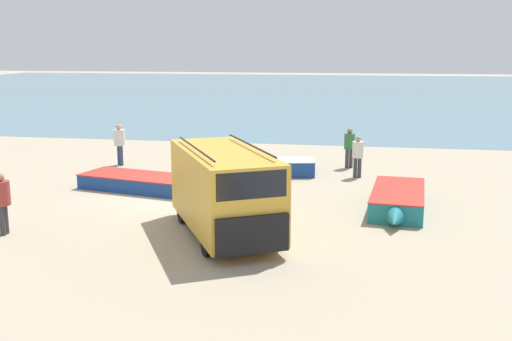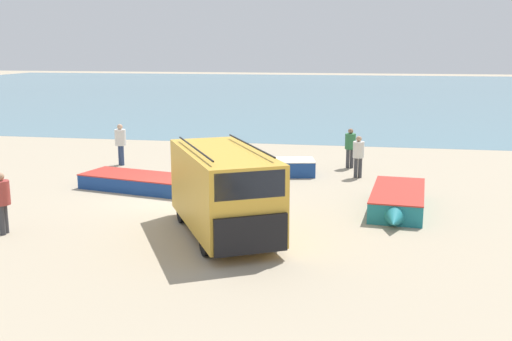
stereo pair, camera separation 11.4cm
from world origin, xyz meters
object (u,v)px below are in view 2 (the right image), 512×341
object	(u,v)px
fisherman_2	(120,141)
parked_van	(223,189)
fishing_rowboat_0	(398,201)
fisherman_1	(358,153)
fisherman_0	(2,198)
fishing_rowboat_1	(266,167)
fisherman_3	(350,144)
fishing_rowboat_2	(144,182)

from	to	relation	value
fisherman_2	parked_van	bearing A→B (deg)	-102.83
fishing_rowboat_0	fisherman_1	size ratio (longest dim) A/B	2.87
fishing_rowboat_0	fisherman_0	xyz separation A→B (m)	(-10.94, -4.46, 0.72)
fisherman_0	fisherman_2	size ratio (longest dim) A/B	0.96
fishing_rowboat_0	fisherman_0	world-z (taller)	fisherman_0
fishing_rowboat_0	fishing_rowboat_1	xyz separation A→B (m)	(-5.01, 4.56, -0.01)
fisherman_3	fisherman_1	bearing A→B (deg)	-0.66
fishing_rowboat_1	fishing_rowboat_0	bearing A→B (deg)	126.07
fishing_rowboat_1	parked_van	bearing A→B (deg)	79.32
fisherman_0	fisherman_3	world-z (taller)	fisherman_0
fishing_rowboat_0	fisherman_3	distance (m)	6.91
fishing_rowboat_0	fisherman_2	bearing A→B (deg)	-109.94
fisherman_0	fisherman_3	size ratio (longest dim) A/B	1.02
parked_van	fisherman_1	world-z (taller)	parked_van
fisherman_0	fisherman_1	size ratio (longest dim) A/B	1.04
fishing_rowboat_0	fishing_rowboat_2	xyz separation A→B (m)	(-9.02, 1.29, -0.06)
fishing_rowboat_2	fisherman_2	world-z (taller)	fisherman_2
fishing_rowboat_1	fisherman_0	world-z (taller)	fisherman_0
fishing_rowboat_2	fisherman_3	xyz separation A→B (m)	(7.32, 5.37, 0.76)
fisherman_0	fisherman_1	bearing A→B (deg)	38.39
fishing_rowboat_2	fisherman_1	world-z (taller)	fisherman_1
fisherman_1	fisherman_0	bearing A→B (deg)	124.91
parked_van	fisherman_2	distance (m)	11.22
fishing_rowboat_0	fisherman_1	world-z (taller)	fisherman_1
fisherman_1	fishing_rowboat_1	bearing A→B (deg)	83.99
fisherman_1	fisherman_3	size ratio (longest dim) A/B	0.98
fishing_rowboat_1	fisherman_2	size ratio (longest dim) A/B	2.43
fishing_rowboat_2	fisherman_0	size ratio (longest dim) A/B	3.10
fisherman_2	fisherman_1	bearing A→B (deg)	-54.33
fishing_rowboat_0	fisherman_3	size ratio (longest dim) A/B	2.81
parked_van	fisherman_2	size ratio (longest dim) A/B	2.93
fisherman_0	fisherman_3	xyz separation A→B (m)	(9.24, 11.12, -0.02)
fishing_rowboat_1	fisherman_3	distance (m)	3.98
fishing_rowboat_1	fishing_rowboat_2	bearing A→B (deg)	27.61
fisherman_3	fishing_rowboat_2	bearing A→B (deg)	-65.42
fishing_rowboat_1	fisherman_0	size ratio (longest dim) A/B	2.52
fishing_rowboat_2	fisherman_0	world-z (taller)	fisherman_0
fisherman_2	fisherman_3	world-z (taller)	fisherman_2
fishing_rowboat_0	fisherman_1	xyz separation A→B (m)	(-1.33, 4.75, 0.68)
parked_van	fishing_rowboat_1	xyz separation A→B (m)	(-0.13, 7.98, -0.98)
fisherman_3	fisherman_2	bearing A→B (deg)	-95.18
fishing_rowboat_0	fisherman_2	world-z (taller)	fisherman_2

